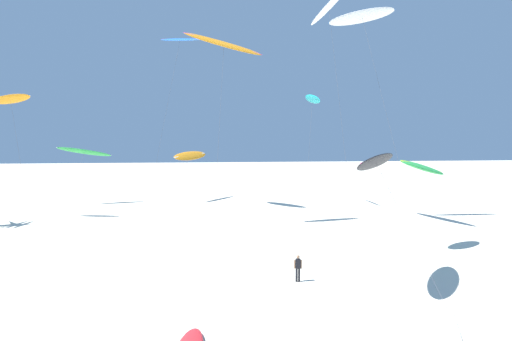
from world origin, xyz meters
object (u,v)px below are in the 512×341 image
object	(u,v)px
flying_kite_2	(312,99)
flying_kite_6	(11,99)
flying_kite_0	(329,7)
flying_kite_5	(422,167)
flying_kite_4	(362,17)
person_near_left	(298,267)
flying_kite_1	(376,162)
flying_kite_9	(84,152)
flying_kite_3	(190,156)
flying_kite_8	(224,44)
flying_kite_7	(180,40)

from	to	relation	value
flying_kite_2	flying_kite_6	distance (m)	35.27
flying_kite_0	flying_kite_5	xyz separation A→B (m)	(5.39, -8.98, -15.23)
flying_kite_4	person_near_left	world-z (taller)	flying_kite_4
flying_kite_1	flying_kite_9	distance (m)	43.85
person_near_left	flying_kite_5	bearing A→B (deg)	29.36
flying_kite_0	flying_kite_9	distance (m)	36.71
flying_kite_1	flying_kite_3	bearing A→B (deg)	109.20
flying_kite_2	flying_kite_4	world-z (taller)	flying_kite_4
flying_kite_2	flying_kite_5	size ratio (longest dim) A/B	1.95
flying_kite_2	flying_kite_3	world-z (taller)	flying_kite_2
flying_kite_3	flying_kite_8	bearing A→B (deg)	-76.34
flying_kite_2	flying_kite_6	bearing A→B (deg)	-170.63
flying_kite_0	flying_kite_6	distance (m)	35.01
flying_kite_3	flying_kite_9	distance (m)	14.23
flying_kite_4	flying_kite_5	bearing A→B (deg)	-84.32
flying_kite_4	flying_kite_1	bearing A→B (deg)	-107.45
flying_kite_5	flying_kite_6	xyz separation A→B (m)	(-38.57, 16.02, 6.54)
flying_kite_4	person_near_left	size ratio (longest dim) A/B	13.46
flying_kite_3	flying_kite_5	distance (m)	34.64
flying_kite_2	person_near_left	bearing A→B (deg)	-105.44
flying_kite_6	flying_kite_3	bearing A→B (deg)	33.45
flying_kite_3	person_near_left	xyz separation A→B (m)	(8.43, -34.79, -5.55)
flying_kite_2	flying_kite_9	distance (m)	31.47
flying_kite_0	flying_kite_3	bearing A→B (deg)	127.18
flying_kite_0	flying_kite_7	xyz separation A→B (m)	(-15.31, 11.73, -0.88)
flying_kite_6	flying_kite_1	bearing A→B (deg)	-37.83
flying_kite_6	flying_kite_8	distance (m)	24.14
flying_kite_2	flying_kite_8	distance (m)	17.02
flying_kite_7	person_near_left	world-z (taller)	flying_kite_7
flying_kite_7	flying_kite_8	distance (m)	11.83
flying_kite_3	flying_kite_5	xyz separation A→B (m)	(20.02, -28.27, 0.22)
flying_kite_3	flying_kite_9	size ratio (longest dim) A/B	1.15
flying_kite_2	flying_kite_3	distance (m)	19.09
flying_kite_2	flying_kite_7	bearing A→B (deg)	-176.48
flying_kite_1	flying_kite_4	bearing A→B (deg)	72.55
flying_kite_7	person_near_left	size ratio (longest dim) A/B	12.71
flying_kite_1	flying_kite_5	xyz separation A→B (m)	(7.30, 8.26, -1.01)
flying_kite_3	flying_kite_8	world-z (taller)	flying_kite_8
flying_kite_4	flying_kite_8	bearing A→B (deg)	-175.97
flying_kite_6	flying_kite_9	size ratio (longest dim) A/B	1.46
flying_kite_0	flying_kite_1	world-z (taller)	flying_kite_0
flying_kite_3	flying_kite_4	world-z (taller)	flying_kite_4
flying_kite_8	flying_kite_6	bearing A→B (deg)	166.11
flying_kite_5	flying_kite_3	bearing A→B (deg)	125.31
flying_kite_1	flying_kite_3	distance (m)	38.70
flying_kite_4	person_near_left	bearing A→B (deg)	-120.30
flying_kite_8	flying_kite_2	bearing A→B (deg)	43.81
person_near_left	flying_kite_3	bearing A→B (deg)	103.62
flying_kite_6	person_near_left	bearing A→B (deg)	-39.88
flying_kite_3	flying_kite_5	size ratio (longest dim) A/B	1.44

